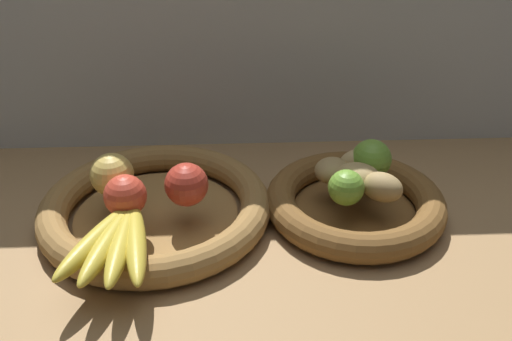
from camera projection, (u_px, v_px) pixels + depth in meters
ground_plane at (269, 231)px, 92.12cm from camera, size 140.00×90.00×3.00cm
back_wall at (260, 8)px, 103.26cm from camera, size 140.00×3.00×55.00cm
fruit_bowl_left at (156, 208)px, 91.24cm from camera, size 37.75×37.75×4.91cm
fruit_bowl_right at (355, 203)px, 92.54cm from camera, size 29.75×29.75×4.91cm
apple_red_front at (125, 196)px, 83.58cm from camera, size 6.48×6.48×6.48cm
apple_red_right at (186, 185)px, 85.96cm from camera, size 6.84×6.84×6.84cm
apple_golden_left at (112, 175)px, 88.44cm from camera, size 6.96×6.96×6.96cm
banana_bunch_front at (116, 240)px, 77.11cm from camera, size 13.62×20.25×2.97cm
potato_back at (364, 162)px, 93.85cm from camera, size 8.29×4.53×4.99cm
potato_oblong at (332, 170)px, 92.48cm from camera, size 8.39×8.45×4.02cm
potato_small at (382, 187)px, 87.37cm from camera, size 8.18×7.69×4.68cm
potato_large at (357, 177)px, 90.06cm from camera, size 9.15×8.08×4.55cm
lime_near at (346, 188)px, 86.29cm from camera, size 5.69×5.69×5.69cm
lime_far at (371, 159)px, 92.99cm from camera, size 6.74×6.74×6.74cm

